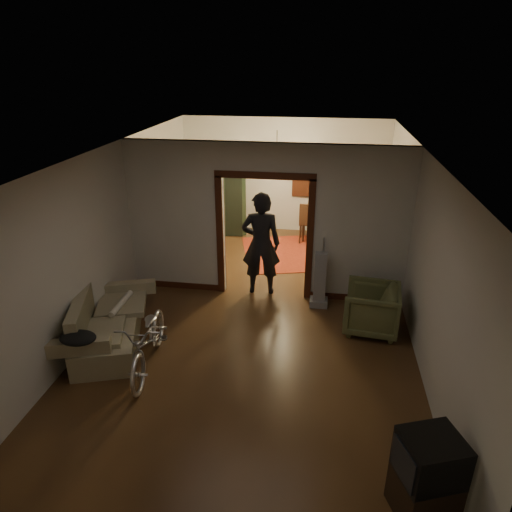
% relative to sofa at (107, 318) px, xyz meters
% --- Properties ---
extents(floor, '(5.00, 8.50, 0.01)m').
position_rel_sofa_xyz_m(floor, '(2.15, 1.25, -0.44)').
color(floor, '#3A2312').
rests_on(floor, ground).
extents(ceiling, '(5.00, 8.50, 0.01)m').
position_rel_sofa_xyz_m(ceiling, '(2.15, 1.25, 2.36)').
color(ceiling, white).
rests_on(ceiling, floor).
extents(wall_back, '(5.00, 0.02, 2.80)m').
position_rel_sofa_xyz_m(wall_back, '(2.15, 5.50, 0.96)').
color(wall_back, beige).
rests_on(wall_back, floor).
extents(wall_left, '(0.02, 8.50, 2.80)m').
position_rel_sofa_xyz_m(wall_left, '(-0.35, 1.25, 0.96)').
color(wall_left, beige).
rests_on(wall_left, floor).
extents(wall_right, '(0.02, 8.50, 2.80)m').
position_rel_sofa_xyz_m(wall_right, '(4.65, 1.25, 0.96)').
color(wall_right, beige).
rests_on(wall_right, floor).
extents(partition_wall, '(5.00, 0.14, 2.80)m').
position_rel_sofa_xyz_m(partition_wall, '(2.15, 2.00, 0.96)').
color(partition_wall, beige).
rests_on(partition_wall, floor).
extents(door_casing, '(1.74, 0.20, 2.32)m').
position_rel_sofa_xyz_m(door_casing, '(2.15, 2.00, 0.66)').
color(door_casing, '#3A190D').
rests_on(door_casing, floor).
extents(far_window, '(0.98, 0.06, 1.28)m').
position_rel_sofa_xyz_m(far_window, '(2.85, 5.46, 1.11)').
color(far_window, black).
rests_on(far_window, wall_back).
extents(chandelier, '(0.24, 0.24, 0.24)m').
position_rel_sofa_xyz_m(chandelier, '(2.15, 3.75, 1.91)').
color(chandelier, '#FFE0A5').
rests_on(chandelier, ceiling).
extents(light_switch, '(0.08, 0.01, 0.12)m').
position_rel_sofa_xyz_m(light_switch, '(3.20, 1.92, 0.81)').
color(light_switch, silver).
rests_on(light_switch, partition_wall).
extents(sofa, '(1.41, 2.08, 0.88)m').
position_rel_sofa_xyz_m(sofa, '(0.00, 0.00, 0.00)').
color(sofa, '#7A7351').
rests_on(sofa, floor).
extents(rolled_paper, '(0.09, 0.73, 0.09)m').
position_rel_sofa_xyz_m(rolled_paper, '(0.10, 0.30, 0.09)').
color(rolled_paper, beige).
rests_on(rolled_paper, sofa).
extents(jacket, '(0.49, 0.37, 0.14)m').
position_rel_sofa_xyz_m(jacket, '(0.05, -0.91, 0.24)').
color(jacket, black).
rests_on(jacket, sofa).
extents(bicycle, '(0.79, 1.75, 0.89)m').
position_rel_sofa_xyz_m(bicycle, '(0.85, -0.49, 0.01)').
color(bicycle, silver).
rests_on(bicycle, floor).
extents(armchair, '(0.94, 0.92, 0.77)m').
position_rel_sofa_xyz_m(armchair, '(4.01, 0.98, -0.05)').
color(armchair, brown).
rests_on(armchair, floor).
extents(tv_stand, '(0.67, 0.64, 0.48)m').
position_rel_sofa_xyz_m(tv_stand, '(4.27, -2.28, -0.20)').
color(tv_stand, black).
rests_on(tv_stand, floor).
extents(crt_tv, '(0.67, 0.64, 0.46)m').
position_rel_sofa_xyz_m(crt_tv, '(4.27, -2.28, 0.26)').
color(crt_tv, black).
rests_on(crt_tv, tv_stand).
extents(vacuum, '(0.36, 0.31, 1.03)m').
position_rel_sofa_xyz_m(vacuum, '(3.18, 1.65, 0.08)').
color(vacuum, gray).
rests_on(vacuum, floor).
extents(person, '(0.75, 0.53, 1.94)m').
position_rel_sofa_xyz_m(person, '(2.07, 2.03, 0.53)').
color(person, black).
rests_on(person, floor).
extents(oriental_rug, '(2.07, 2.43, 0.02)m').
position_rel_sofa_xyz_m(oriental_rug, '(2.26, 3.89, -0.43)').
color(oriental_rug, maroon).
rests_on(oriental_rug, floor).
extents(locker, '(0.94, 0.68, 1.68)m').
position_rel_sofa_xyz_m(locker, '(0.83, 5.02, 0.40)').
color(locker, '#202F1C').
rests_on(locker, floor).
extents(globe, '(0.29, 0.29, 0.29)m').
position_rel_sofa_xyz_m(globe, '(0.83, 5.02, 1.50)').
color(globe, '#1E5972').
rests_on(globe, locker).
extents(desk, '(1.10, 0.82, 0.72)m').
position_rel_sofa_xyz_m(desk, '(3.15, 4.90, -0.08)').
color(desk, black).
rests_on(desk, floor).
extents(desk_chair, '(0.46, 0.46, 0.99)m').
position_rel_sofa_xyz_m(desk_chair, '(2.84, 4.74, 0.06)').
color(desk_chair, black).
rests_on(desk_chair, floor).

